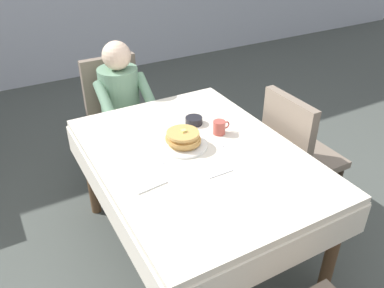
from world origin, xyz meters
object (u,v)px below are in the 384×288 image
at_px(diner_person, 122,100).
at_px(plate_breakfast, 184,145).
at_px(dining_table_main, 197,166).
at_px(spoon_near_edge, 221,174).
at_px(chair_right_side, 296,149).
at_px(fork_left_of_plate, 156,156).
at_px(cup_coffee, 220,127).
at_px(bowl_butter, 194,121).
at_px(breakfast_stack, 183,138).
at_px(chair_diner, 117,109).
at_px(knife_right_of_plate, 213,139).

distance_m(diner_person, plate_breakfast, 0.92).
height_order(dining_table_main, spoon_near_edge, spoon_near_edge).
distance_m(chair_right_side, fork_left_of_plate, 1.02).
xyz_separation_m(cup_coffee, bowl_butter, (-0.08, 0.19, -0.02)).
bearing_deg(plate_breakfast, fork_left_of_plate, -173.99).
bearing_deg(chair_right_side, fork_left_of_plate, -94.78).
bearing_deg(dining_table_main, diner_person, 94.51).
bearing_deg(breakfast_stack, dining_table_main, -73.63).
bearing_deg(diner_person, bowl_butter, 108.61).
bearing_deg(spoon_near_edge, chair_right_side, 16.77).
height_order(chair_diner, plate_breakfast, chair_diner).
distance_m(bowl_butter, fork_left_of_plate, 0.44).
bearing_deg(dining_table_main, chair_diner, 93.91).
xyz_separation_m(plate_breakfast, fork_left_of_plate, (-0.19, -0.02, -0.01)).
distance_m(diner_person, cup_coffee, 0.95).
xyz_separation_m(chair_diner, spoon_near_edge, (0.09, -1.41, 0.21)).
bearing_deg(dining_table_main, fork_left_of_plate, 159.41).
distance_m(chair_right_side, plate_breakfast, 0.84).
distance_m(chair_diner, spoon_near_edge, 1.42).
distance_m(chair_diner, knife_right_of_plate, 1.13).
height_order(breakfast_stack, fork_left_of_plate, breakfast_stack).
height_order(breakfast_stack, cup_coffee, breakfast_stack).
bearing_deg(chair_diner, chair_right_side, 126.02).
height_order(chair_diner, breakfast_stack, chair_diner).
relative_size(dining_table_main, spoon_near_edge, 10.16).
xyz_separation_m(chair_diner, breakfast_stack, (0.05, -1.06, 0.27)).
height_order(breakfast_stack, bowl_butter, breakfast_stack).
distance_m(chair_right_side, cup_coffee, 0.61).
bearing_deg(cup_coffee, diner_person, 109.42).
relative_size(diner_person, breakfast_stack, 5.43).
bearing_deg(cup_coffee, dining_table_main, -150.94).
relative_size(plate_breakfast, bowl_butter, 2.55).
relative_size(diner_person, spoon_near_edge, 7.47).
xyz_separation_m(cup_coffee, fork_left_of_plate, (-0.45, -0.05, -0.04)).
height_order(breakfast_stack, knife_right_of_plate, breakfast_stack).
xyz_separation_m(chair_diner, cup_coffee, (0.31, -1.04, 0.25)).
bearing_deg(chair_diner, knife_right_of_plate, 102.42).
bearing_deg(breakfast_stack, chair_right_side, -7.46).
distance_m(dining_table_main, breakfast_stack, 0.18).
distance_m(plate_breakfast, cup_coffee, 0.27).
height_order(dining_table_main, cup_coffee, cup_coffee).
bearing_deg(fork_left_of_plate, spoon_near_edge, -148.79).
bearing_deg(cup_coffee, breakfast_stack, -174.77).
bearing_deg(fork_left_of_plate, bowl_butter, -63.12).
relative_size(dining_table_main, plate_breakfast, 5.44).
bearing_deg(chair_right_side, chair_diner, -143.98).
relative_size(breakfast_stack, knife_right_of_plate, 1.03).
height_order(dining_table_main, chair_diner, chair_diner).
distance_m(dining_table_main, plate_breakfast, 0.14).
height_order(dining_table_main, knife_right_of_plate, knife_right_of_plate).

